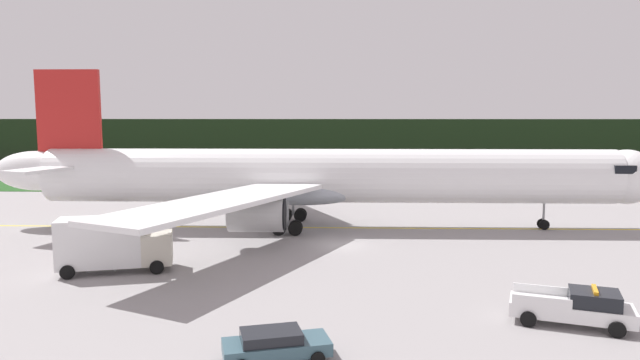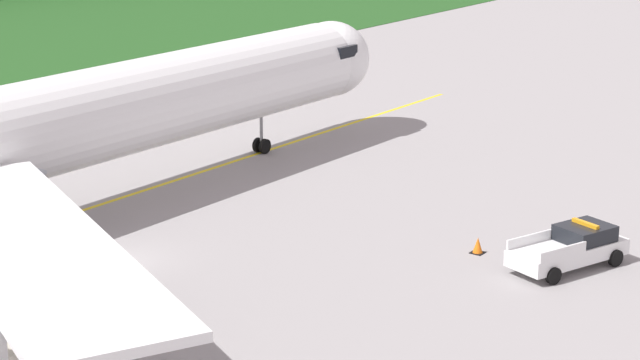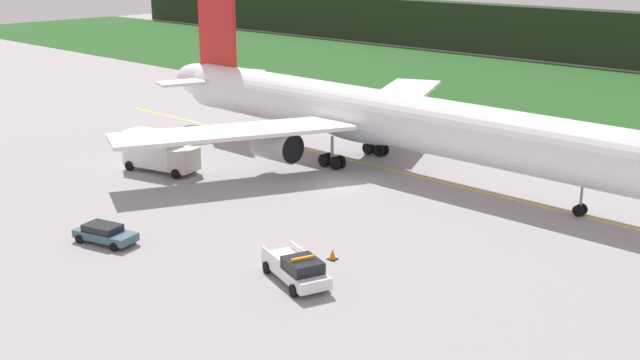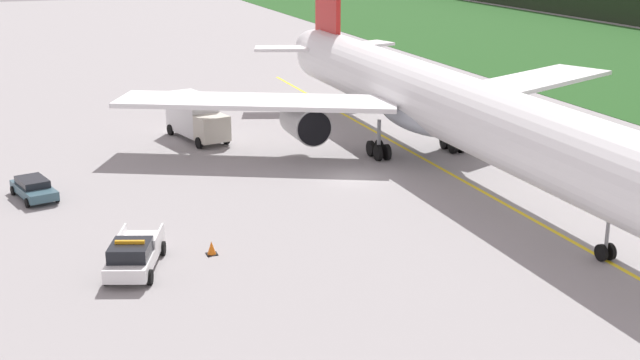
% 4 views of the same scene
% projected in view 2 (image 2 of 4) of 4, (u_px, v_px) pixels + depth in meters
% --- Properties ---
extents(ground, '(320.00, 320.00, 0.00)m').
position_uv_depth(ground, '(118.00, 261.00, 50.90)').
color(ground, gray).
extents(taxiway_centerline_main, '(80.62, 0.55, 0.01)m').
position_uv_depth(taxiway_centerline_main, '(4.00, 236.00, 54.23)').
color(taxiway_centerline_main, yellow).
rests_on(taxiway_centerline_main, ground).
extents(ops_pickup_truck, '(6.02, 3.79, 1.94)m').
position_uv_depth(ops_pickup_truck, '(572.00, 247.00, 50.00)').
color(ops_pickup_truck, white).
rests_on(ops_pickup_truck, ground).
extents(apron_cone, '(0.60, 0.60, 0.75)m').
position_uv_depth(apron_cone, '(478.00, 245.00, 51.84)').
color(apron_cone, black).
rests_on(apron_cone, ground).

